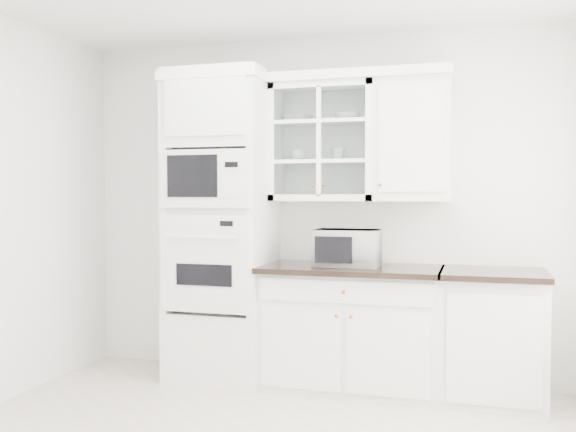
% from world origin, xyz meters
% --- Properties ---
extents(room_shell, '(4.00, 3.50, 2.70)m').
position_xyz_m(room_shell, '(0.00, 0.43, 1.78)').
color(room_shell, white).
rests_on(room_shell, ground).
extents(oven_column, '(0.76, 0.68, 2.40)m').
position_xyz_m(oven_column, '(-0.75, 1.42, 1.20)').
color(oven_column, white).
rests_on(oven_column, ground).
extents(base_cabinet_run, '(1.32, 0.67, 0.92)m').
position_xyz_m(base_cabinet_run, '(0.28, 1.45, 0.46)').
color(base_cabinet_run, white).
rests_on(base_cabinet_run, ground).
extents(extra_base_cabinet, '(0.72, 0.67, 0.92)m').
position_xyz_m(extra_base_cabinet, '(1.28, 1.45, 0.46)').
color(extra_base_cabinet, white).
rests_on(extra_base_cabinet, ground).
extents(upper_cabinet_glass, '(0.80, 0.33, 0.90)m').
position_xyz_m(upper_cabinet_glass, '(0.03, 1.58, 1.85)').
color(upper_cabinet_glass, white).
rests_on(upper_cabinet_glass, room_shell).
extents(upper_cabinet_solid, '(0.55, 0.33, 0.90)m').
position_xyz_m(upper_cabinet_solid, '(0.71, 1.58, 1.85)').
color(upper_cabinet_solid, white).
rests_on(upper_cabinet_solid, room_shell).
extents(crown_molding, '(2.14, 0.38, 0.07)m').
position_xyz_m(crown_molding, '(-0.07, 1.56, 2.33)').
color(crown_molding, white).
rests_on(crown_molding, room_shell).
extents(countertop_microwave, '(0.47, 0.39, 0.27)m').
position_xyz_m(countertop_microwave, '(0.25, 1.42, 1.06)').
color(countertop_microwave, white).
rests_on(countertop_microwave, base_cabinet_run).
extents(bowl_a, '(0.24, 0.24, 0.06)m').
position_xyz_m(bowl_a, '(-0.18, 1.59, 2.04)').
color(bowl_a, white).
rests_on(bowl_a, upper_cabinet_glass).
extents(bowl_b, '(0.21, 0.21, 0.06)m').
position_xyz_m(bowl_b, '(0.21, 1.59, 2.04)').
color(bowl_b, white).
rests_on(bowl_b, upper_cabinet_glass).
extents(cup_a, '(0.11, 0.11, 0.09)m').
position_xyz_m(cup_a, '(-0.17, 1.57, 1.75)').
color(cup_a, white).
rests_on(cup_a, upper_cabinet_glass).
extents(cup_b, '(0.13, 0.13, 0.10)m').
position_xyz_m(cup_b, '(0.14, 1.60, 1.76)').
color(cup_b, white).
rests_on(cup_b, upper_cabinet_glass).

